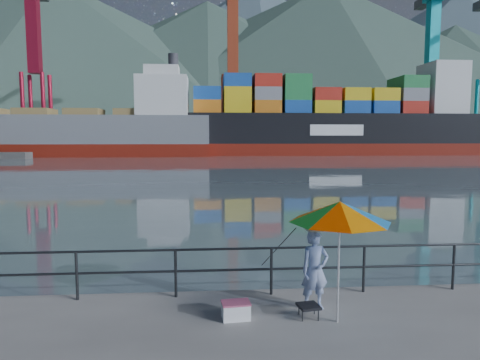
# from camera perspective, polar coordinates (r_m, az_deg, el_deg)

# --- Properties ---
(harbor_water) EXTENTS (500.00, 280.00, 0.00)m
(harbor_water) POSITION_cam_1_polar(r_m,az_deg,el_deg) (137.02, -4.17, 4.42)
(harbor_water) COLOR slate
(harbor_water) RESTS_ON ground
(far_dock) EXTENTS (200.00, 40.00, 0.40)m
(far_dock) POSITION_cam_1_polar(r_m,az_deg,el_deg) (100.57, 1.60, 3.93)
(far_dock) COLOR #514F4C
(far_dock) RESTS_ON ground
(guardrail) EXTENTS (22.00, 0.06, 1.03)m
(guardrail) POSITION_cam_1_polar(r_m,az_deg,el_deg) (9.13, -2.16, -12.09)
(guardrail) COLOR #2D3033
(guardrail) RESTS_ON ground
(mountains) EXTENTS (600.00, 332.80, 80.00)m
(mountains) POSITION_cam_1_polar(r_m,az_deg,el_deg) (220.63, 6.16, 14.20)
(mountains) COLOR #385147
(mountains) RESTS_ON ground
(port_cranes) EXTENTS (116.00, 28.00, 38.40)m
(port_cranes) POSITION_cam_1_polar(r_m,az_deg,el_deg) (97.05, 14.97, 13.14)
(port_cranes) COLOR #B11630
(port_cranes) RESTS_ON ground
(container_stacks) EXTENTS (58.00, 8.40, 7.80)m
(container_stacks) POSITION_cam_1_polar(r_m,az_deg,el_deg) (106.46, 14.43, 5.56)
(container_stacks) COLOR yellow
(container_stacks) RESTS_ON ground
(fisherman) EXTENTS (0.62, 0.47, 1.54)m
(fisherman) POSITION_cam_1_polar(r_m,az_deg,el_deg) (8.52, 9.95, -11.74)
(fisherman) COLOR #2F4E90
(fisherman) RESTS_ON ground
(beach_umbrella) EXTENTS (1.96, 1.96, 2.20)m
(beach_umbrella) POSITION_cam_1_polar(r_m,az_deg,el_deg) (7.72, 13.17, -4.17)
(beach_umbrella) COLOR white
(beach_umbrella) RESTS_ON ground
(folding_stool) EXTENTS (0.43, 0.43, 0.25)m
(folding_stool) POSITION_cam_1_polar(r_m,az_deg,el_deg) (8.32, 9.12, -16.85)
(folding_stool) COLOR black
(folding_stool) RESTS_ON ground
(cooler_bag) EXTENTS (0.53, 0.38, 0.29)m
(cooler_bag) POSITION_cam_1_polar(r_m,az_deg,el_deg) (8.18, -0.55, -17.09)
(cooler_bag) COLOR white
(cooler_bag) RESTS_ON ground
(fishing_rod) EXTENTS (0.46, 1.79, 1.30)m
(fishing_rod) POSITION_cam_1_polar(r_m,az_deg,el_deg) (9.73, 4.93, -14.21)
(fishing_rod) COLOR black
(fishing_rod) RESTS_ON ground
(bulk_carrier) EXTENTS (45.98, 7.96, 14.50)m
(bulk_carrier) POSITION_cam_1_polar(r_m,az_deg,el_deg) (81.37, -19.23, 6.13)
(bulk_carrier) COLOR maroon
(bulk_carrier) RESTS_ON ground
(container_ship) EXTENTS (59.34, 9.89, 18.10)m
(container_ship) POSITION_cam_1_polar(r_m,az_deg,el_deg) (86.32, 12.88, 7.35)
(container_ship) COLOR maroon
(container_ship) RESTS_ON ground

